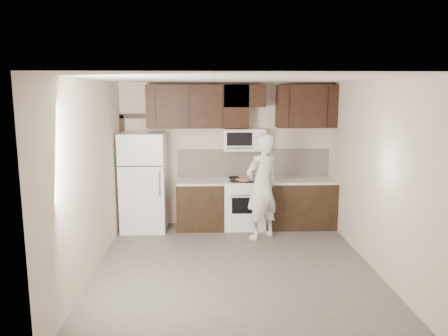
{
  "coord_description": "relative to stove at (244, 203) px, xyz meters",
  "views": [
    {
      "loc": [
        -0.41,
        -5.97,
        2.53
      ],
      "look_at": [
        -0.12,
        0.9,
        1.32
      ],
      "focal_mm": 35.0,
      "sensor_mm": 36.0,
      "label": 1
    }
  ],
  "objects": [
    {
      "name": "back_wall",
      "position": [
        -0.3,
        0.31,
        0.89
      ],
      "size": [
        4.0,
        0.0,
        4.0
      ],
      "primitive_type": "plane",
      "rotation": [
        1.57,
        0.0,
        0.0
      ],
      "color": "beige",
      "rests_on": "ground"
    },
    {
      "name": "stove",
      "position": [
        0.0,
        0.0,
        0.0
      ],
      "size": [
        0.76,
        0.66,
        0.94
      ],
      "color": "white",
      "rests_on": "floor"
    },
    {
      "name": "backsplash",
      "position": [
        0.2,
        0.3,
        0.72
      ],
      "size": [
        2.9,
        0.02,
        0.54
      ],
      "primitive_type": "cube",
      "color": "beige",
      "rests_on": "counter_run"
    },
    {
      "name": "floor",
      "position": [
        -0.3,
        -1.94,
        -0.46
      ],
      "size": [
        4.5,
        4.5,
        0.0
      ],
      "primitive_type": "plane",
      "color": "#54524F",
      "rests_on": "ground"
    },
    {
      "name": "ceiling",
      "position": [
        -0.3,
        -1.94,
        2.24
      ],
      "size": [
        4.5,
        4.5,
        0.0
      ],
      "primitive_type": "plane",
      "rotation": [
        3.14,
        0.0,
        0.0
      ],
      "color": "white",
      "rests_on": "back_wall"
    },
    {
      "name": "door_trim",
      "position": [
        -2.22,
        0.27,
        0.79
      ],
      "size": [
        0.5,
        0.08,
        2.12
      ],
      "color": "black",
      "rests_on": "floor"
    },
    {
      "name": "pizza",
      "position": [
        -0.03,
        -0.11,
        0.48
      ],
      "size": [
        0.33,
        0.33,
        0.02
      ],
      "primitive_type": "cylinder",
      "rotation": [
        0.0,
        0.0,
        -0.2
      ],
      "color": "tan",
      "rests_on": "baking_tray"
    },
    {
      "name": "microwave",
      "position": [
        -0.0,
        0.12,
        1.19
      ],
      "size": [
        0.76,
        0.42,
        0.4
      ],
      "color": "white",
      "rests_on": "upper_cabinets"
    },
    {
      "name": "saucepan",
      "position": [
        0.18,
        0.15,
        0.51
      ],
      "size": [
        0.27,
        0.16,
        0.15
      ],
      "color": "silver",
      "rests_on": "stove"
    },
    {
      "name": "counter_run",
      "position": [
        0.3,
        0.0,
        -0.0
      ],
      "size": [
        2.95,
        0.64,
        0.91
      ],
      "color": "black",
      "rests_on": "floor"
    },
    {
      "name": "person",
      "position": [
        0.25,
        -0.62,
        0.45
      ],
      "size": [
        0.8,
        0.74,
        1.83
      ],
      "primitive_type": "imported",
      "rotation": [
        0.0,
        0.0,
        3.77
      ],
      "color": "white",
      "rests_on": "floor"
    },
    {
      "name": "upper_cabinets",
      "position": [
        -0.09,
        0.14,
        1.82
      ],
      "size": [
        3.48,
        0.35,
        0.78
      ],
      "color": "black",
      "rests_on": "back_wall"
    },
    {
      "name": "refrigerator",
      "position": [
        -1.85,
        -0.05,
        0.44
      ],
      "size": [
        0.8,
        0.76,
        1.8
      ],
      "color": "white",
      "rests_on": "floor"
    },
    {
      "name": "baking_tray",
      "position": [
        -0.03,
        -0.11,
        0.46
      ],
      "size": [
        0.46,
        0.38,
        0.02
      ],
      "primitive_type": "cube",
      "rotation": [
        0.0,
        0.0,
        -0.2
      ],
      "color": "black",
      "rests_on": "counter_run"
    }
  ]
}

